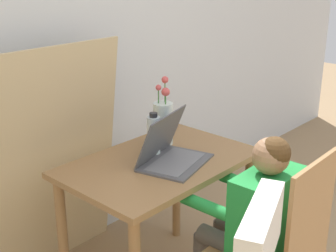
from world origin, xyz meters
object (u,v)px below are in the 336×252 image
Objects in this scene: water_bottle at (154,135)px; laptop at (170,152)px; flower_vase at (163,121)px; person_seated at (255,214)px.

laptop is at bearing -98.07° from water_bottle.
flower_vase is (0.16, 0.19, 0.07)m from laptop.
person_seated is at bearing -101.42° from laptop.
person_seated is 2.47× the size of laptop.
flower_vase is at bearing 25.51° from water_bottle.
person_seated reaches higher than laptop.
water_bottle is at bearing 67.34° from laptop.
laptop reaches higher than water_bottle.
flower_vase reaches higher than person_seated.
flower_vase is 0.16m from water_bottle.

